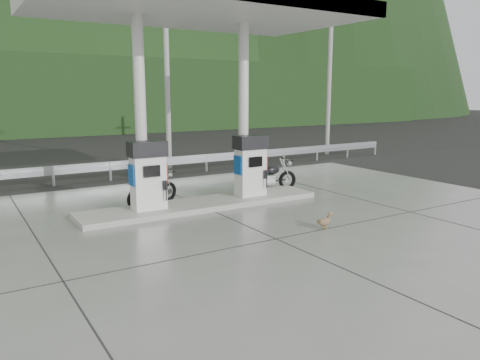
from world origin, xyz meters
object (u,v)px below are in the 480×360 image
duck (324,222)px  motorcycle_left (153,191)px  motorcycle_right (269,178)px  gas_pump_left (148,175)px  gas_pump_right (251,166)px

duck → motorcycle_left: bearing=113.6°
motorcycle_right → duck: 4.46m
motorcycle_left → motorcycle_right: size_ratio=0.90×
gas_pump_left → motorcycle_left: (0.49, 0.99, -0.64)m
gas_pump_right → motorcycle_left: (-2.71, 0.99, -0.64)m
gas_pump_right → duck: (-0.16, -3.46, -0.88)m
motorcycle_right → gas_pump_right: bearing=-141.9°
gas_pump_right → duck: size_ratio=3.89×
gas_pump_left → duck: size_ratio=3.89×
gas_pump_right → motorcycle_left: bearing=159.9°
gas_pump_left → duck: gas_pump_left is taller
gas_pump_right → motorcycle_right: (1.22, 0.77, -0.60)m
gas_pump_left → motorcycle_right: 4.53m
motorcycle_left → gas_pump_left: bearing=-136.8°
gas_pump_left → motorcycle_left: bearing=63.7°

